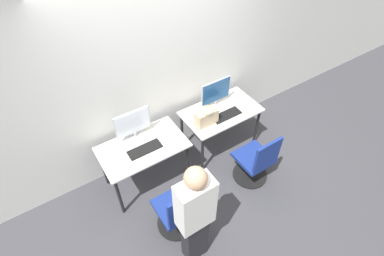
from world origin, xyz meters
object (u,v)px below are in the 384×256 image
Objects in this scene: office_chair_left at (178,212)px; office_chair_right at (256,163)px; monitor_right at (216,93)px; keyboard_right at (226,115)px; person_left at (195,215)px; keyboard_left at (145,149)px; mouse_left at (165,140)px; mouse_right at (243,108)px; monitor_left at (133,124)px; handbag at (206,117)px.

office_chair_left is 1.25m from office_chair_right.
monitor_right is 1.10× the size of keyboard_right.
person_left is (-0.01, -0.37, 0.50)m from office_chair_left.
person_left is at bearing -90.43° from keyboard_left.
office_chair_left is at bearing -110.71° from mouse_left.
person_left is 3.69× the size of keyboard_right.
monitor_left is at bearing 167.31° from mouse_right.
handbag is at bearing -1.80° from keyboard_left.
keyboard_left is 1.13m from person_left.
keyboard_left is at bearing 178.20° from handbag.
keyboard_right is (0.93, -0.05, -0.01)m from mouse_left.
keyboard_left is 1.25m from monitor_right.
handbag is at bearing 175.74° from keyboard_right.
office_chair_right is at bearing -87.86° from monitor_right.
person_left is at bearing -129.32° from handbag.
office_chair_left is at bearing -177.05° from office_chair_right.
monitor_left reaches higher than office_chair_right.
keyboard_left is 1.00× the size of keyboard_right.
person_left reaches higher than office_chair_left.
monitor_left is 1.10× the size of keyboard_left.
keyboard_left is 1.21m from keyboard_right.
office_chair_right reaches higher than keyboard_right.
handbag is at bearing 118.12° from office_chair_right.
keyboard_right is at bearing 41.31° from person_left.
office_chair_left is at bearing 88.75° from person_left.
monitor_left is 1.18m from office_chair_left.
mouse_left is (0.29, -0.27, -0.20)m from monitor_left.
mouse_left is at bearing 69.29° from office_chair_left.
person_left is (-0.01, -1.13, 0.12)m from keyboard_left.
person_left is at bearing -161.08° from office_chair_right.
person_left reaches higher than handbag.
keyboard_right is at bearing 93.03° from office_chair_right.
person_left is at bearing -144.96° from mouse_right.
office_chair_left is (-0.29, -0.76, -0.39)m from mouse_left.
office_chair_right reaches higher than keyboard_left.
monitor_left reaches higher than keyboard_left.
monitor_right reaches higher than office_chair_right.
office_chair_left is 2.04× the size of keyboard_right.
mouse_right is at bearing -44.91° from monitor_right.
monitor_left reaches higher than mouse_left.
office_chair_left is 9.56× the size of mouse_right.
keyboard_left is at bearing 179.96° from mouse_left.
person_left is 1.42m from handbag.
keyboard_left is at bearing 89.57° from person_left.
monitor_left is 1.00× the size of monitor_right.
office_chair_right is at bearing -111.78° from mouse_right.
office_chair_left is at bearing -149.76° from keyboard_right.
handbag reaches higher than office_chair_left.
handbag reaches higher than keyboard_right.
mouse_left is 0.93m from keyboard_right.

